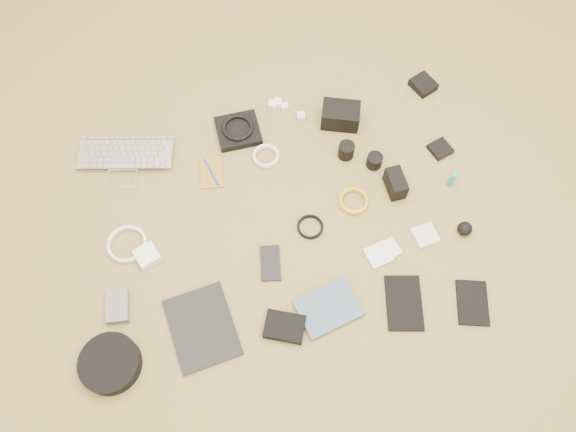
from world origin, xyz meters
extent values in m
cube|color=olive|center=(0.00, 0.00, -0.02)|extent=(4.00, 4.00, 0.04)
imported|color=#B4B4B9|center=(-0.55, 0.36, 0.01)|extent=(0.41, 0.32, 0.03)
cube|color=black|center=(-0.10, 0.43, 0.01)|extent=(0.17, 0.16, 0.03)
torus|color=black|center=(-0.10, 0.43, 0.04)|extent=(0.14, 0.14, 0.02)
cube|color=silver|center=(0.05, 0.52, 0.02)|extent=(0.04, 0.04, 0.03)
cube|color=silver|center=(0.08, 0.52, 0.02)|extent=(0.04, 0.04, 0.03)
cube|color=silver|center=(0.10, 0.50, 0.01)|extent=(0.03, 0.03, 0.03)
cube|color=silver|center=(0.15, 0.44, 0.01)|extent=(0.03, 0.03, 0.03)
cube|color=black|center=(0.30, 0.39, 0.04)|extent=(0.17, 0.14, 0.08)
cube|color=black|center=(0.68, 0.49, 0.02)|extent=(0.11, 0.12, 0.03)
cube|color=olive|center=(-0.24, 0.27, 0.00)|extent=(0.10, 0.14, 0.01)
cylinder|color=#1639B3|center=(-0.24, 0.27, 0.01)|extent=(0.04, 0.12, 0.01)
torus|color=white|center=(-0.02, 0.29, 0.01)|extent=(0.13, 0.13, 0.01)
cylinder|color=black|center=(0.28, 0.24, 0.03)|extent=(0.08, 0.08, 0.07)
cylinder|color=black|center=(0.38, 0.17, 0.03)|extent=(0.07, 0.07, 0.05)
cube|color=black|center=(0.65, 0.18, 0.01)|extent=(0.10, 0.10, 0.02)
cube|color=silver|center=(-0.51, -0.03, 0.02)|extent=(0.10, 0.10, 0.03)
torus|color=white|center=(-0.57, 0.04, 0.01)|extent=(0.15, 0.15, 0.01)
torus|color=black|center=(0.08, -0.04, 0.00)|extent=(0.12, 0.12, 0.01)
torus|color=gold|center=(0.26, 0.03, 0.01)|extent=(0.14, 0.14, 0.01)
cube|color=black|center=(0.42, 0.05, 0.04)|extent=(0.06, 0.11, 0.08)
cylinder|color=teal|center=(0.63, 0.03, 0.04)|extent=(0.03, 0.03, 0.08)
cube|color=#5C5C62|center=(-0.62, -0.19, 0.02)|extent=(0.08, 0.12, 0.03)
cube|color=black|center=(-0.36, -0.32, 0.01)|extent=(0.24, 0.29, 0.01)
cube|color=black|center=(-0.09, -0.14, 0.01)|extent=(0.09, 0.14, 0.01)
cube|color=silver|center=(0.29, -0.19, 0.01)|extent=(0.10, 0.10, 0.01)
cube|color=silver|center=(0.33, -0.18, 0.00)|extent=(0.09, 0.09, 0.01)
cube|color=silver|center=(0.48, -0.16, 0.01)|extent=(0.09, 0.09, 0.01)
sphere|color=black|center=(0.61, -0.17, 0.03)|extent=(0.07, 0.07, 0.05)
cylinder|color=black|center=(-0.66, -0.38, 0.03)|extent=(0.21, 0.21, 0.05)
cube|color=black|center=(-0.09, -0.38, 0.02)|extent=(0.16, 0.14, 0.03)
imported|color=#40586C|center=(0.09, -0.42, 0.01)|extent=(0.23, 0.19, 0.02)
cube|color=black|center=(0.32, -0.38, 0.01)|extent=(0.16, 0.21, 0.01)
cube|color=black|center=(0.55, -0.43, 0.01)|extent=(0.14, 0.18, 0.01)
camera|label=1|loc=(-0.18, -0.85, 1.85)|focal=35.00mm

